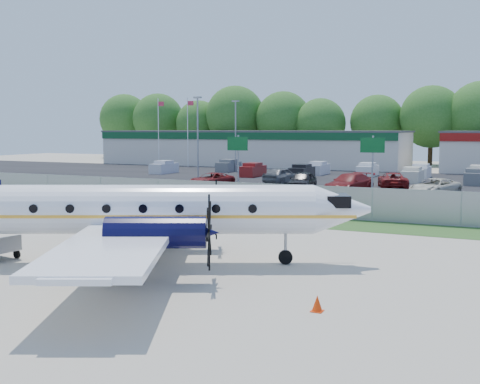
% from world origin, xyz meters
% --- Properties ---
extents(ground, '(170.00, 170.00, 0.00)m').
position_xyz_m(ground, '(0.00, 0.00, 0.00)').
color(ground, '#BBB29E').
rests_on(ground, ground).
extents(grass_verge, '(170.00, 4.00, 0.02)m').
position_xyz_m(grass_verge, '(0.00, 12.00, 0.01)').
color(grass_verge, '#2D561E').
rests_on(grass_verge, ground).
extents(access_road, '(170.00, 8.00, 0.02)m').
position_xyz_m(access_road, '(0.00, 19.00, 0.01)').
color(access_road, black).
rests_on(access_road, ground).
extents(parking_lot, '(170.00, 32.00, 0.02)m').
position_xyz_m(parking_lot, '(0.00, 40.00, 0.01)').
color(parking_lot, black).
rests_on(parking_lot, ground).
extents(perimeter_fence, '(120.00, 0.06, 1.99)m').
position_xyz_m(perimeter_fence, '(0.00, 14.00, 1.00)').
color(perimeter_fence, gray).
rests_on(perimeter_fence, ground).
extents(building_west, '(46.40, 12.40, 5.24)m').
position_xyz_m(building_west, '(-24.00, 61.98, 2.63)').
color(building_west, silver).
rests_on(building_west, ground).
extents(sign_left, '(1.80, 0.26, 5.00)m').
position_xyz_m(sign_left, '(-8.00, 22.91, 3.61)').
color(sign_left, gray).
rests_on(sign_left, ground).
extents(sign_mid, '(1.80, 0.26, 5.00)m').
position_xyz_m(sign_mid, '(3.00, 22.91, 3.61)').
color(sign_mid, gray).
rests_on(sign_mid, ground).
extents(flagpole_west, '(1.06, 0.12, 10.00)m').
position_xyz_m(flagpole_west, '(-35.92, 55.00, 5.64)').
color(flagpole_west, white).
rests_on(flagpole_west, ground).
extents(flagpole_east, '(1.06, 0.12, 10.00)m').
position_xyz_m(flagpole_east, '(-30.92, 55.00, 5.64)').
color(flagpole_east, white).
rests_on(flagpole_east, ground).
extents(light_pole_nw, '(0.90, 0.35, 9.09)m').
position_xyz_m(light_pole_nw, '(-20.00, 38.00, 5.23)').
color(light_pole_nw, gray).
rests_on(light_pole_nw, ground).
extents(light_pole_sw, '(0.90, 0.35, 9.09)m').
position_xyz_m(light_pole_sw, '(-20.00, 48.00, 5.23)').
color(light_pole_sw, gray).
rests_on(light_pole_sw, ground).
extents(tree_line, '(112.00, 6.00, 14.00)m').
position_xyz_m(tree_line, '(0.00, 74.00, 0.00)').
color(tree_line, '#295E1B').
rests_on(tree_line, ground).
extents(aircraft, '(18.76, 18.20, 5.85)m').
position_xyz_m(aircraft, '(-1.01, -1.42, 2.26)').
color(aircraft, white).
rests_on(aircraft, ground).
extents(baggage_cart_near, '(2.26, 1.40, 1.18)m').
position_xyz_m(baggage_cart_near, '(-2.44, -1.04, 0.55)').
color(baggage_cart_near, gray).
rests_on(baggage_cart_near, ground).
extents(cone_nose, '(0.35, 0.35, 0.50)m').
position_xyz_m(cone_nose, '(7.44, -4.55, 0.24)').
color(cone_nose, '#E93507').
rests_on(cone_nose, ground).
extents(cone_starboard_wing, '(0.42, 0.42, 0.60)m').
position_xyz_m(cone_starboard_wing, '(0.04, 12.41, 0.28)').
color(cone_starboard_wing, '#E93507').
rests_on(cone_starboard_wing, ground).
extents(road_car_west, '(5.99, 3.91, 1.53)m').
position_xyz_m(road_car_west, '(-16.74, 17.76, 0.00)').
color(road_car_west, maroon).
rests_on(road_car_west, ground).
extents(road_car_mid, '(4.32, 1.75, 1.40)m').
position_xyz_m(road_car_mid, '(7.80, 19.94, 0.00)').
color(road_car_mid, '#595B5E').
rests_on(road_car_mid, ground).
extents(parked_car_a, '(3.44, 5.31, 1.36)m').
position_xyz_m(parked_car_a, '(-13.53, 28.82, 0.00)').
color(parked_car_a, maroon).
rests_on(parked_car_a, ground).
extents(parked_car_b, '(2.52, 5.14, 1.69)m').
position_xyz_m(parked_car_b, '(-4.76, 29.72, 0.00)').
color(parked_car_b, black).
rests_on(parked_car_b, ground).
extents(parked_car_c, '(3.70, 6.23, 1.69)m').
position_xyz_m(parked_car_c, '(-0.25, 28.90, 0.00)').
color(parked_car_c, maroon).
rests_on(parked_car_c, ground).
extents(parked_car_d, '(4.30, 5.80, 1.46)m').
position_xyz_m(parked_car_d, '(6.69, 29.66, 0.00)').
color(parked_car_d, beige).
rests_on(parked_car_d, ground).
extents(parked_car_f, '(2.84, 5.16, 1.66)m').
position_xyz_m(parked_car_f, '(-8.73, 34.91, 0.00)').
color(parked_car_f, '#595B5E').
rests_on(parked_car_f, ground).
extents(parked_car_g, '(3.82, 5.81, 1.48)m').
position_xyz_m(parked_car_g, '(2.31, 34.94, 0.00)').
color(parked_car_g, maroon).
rests_on(parked_car_g, ground).
extents(far_parking_rows, '(56.00, 10.00, 1.60)m').
position_xyz_m(far_parking_rows, '(0.00, 45.00, 0.00)').
color(far_parking_rows, gray).
rests_on(far_parking_rows, ground).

